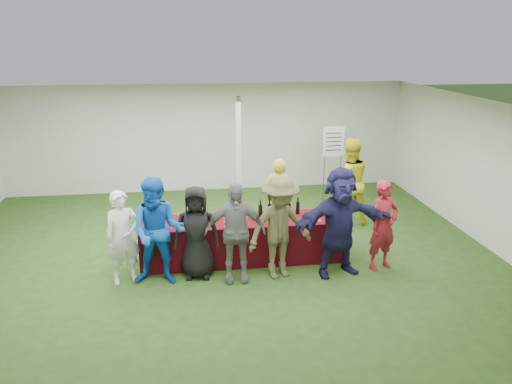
{
  "coord_description": "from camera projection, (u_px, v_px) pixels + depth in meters",
  "views": [
    {
      "loc": [
        -0.49,
        -8.41,
        3.83
      ],
      "look_at": [
        0.63,
        -0.33,
        1.25
      ],
      "focal_mm": 35.0,
      "sensor_mm": 36.0,
      "label": 1
    }
  ],
  "objects": [
    {
      "name": "ground",
      "position": [
        219.0,
        253.0,
        9.16
      ],
      "size": [
        60.0,
        60.0,
        0.0
      ],
      "primitive_type": "plane",
      "color": "#284719",
      "rests_on": "ground"
    },
    {
      "name": "tent",
      "position": [
        239.0,
        165.0,
        9.95
      ],
      "size": [
        10.0,
        10.0,
        10.0
      ],
      "color": "white",
      "rests_on": "ground"
    },
    {
      "name": "serving_table",
      "position": [
        245.0,
        240.0,
        8.79
      ],
      "size": [
        3.6,
        0.8,
        0.75
      ],
      "primitive_type": "cube",
      "color": "#55060F",
      "rests_on": "ground"
    },
    {
      "name": "wine_bottles",
      "position": [
        278.0,
        209.0,
        8.86
      ],
      "size": [
        0.76,
        0.16,
        0.32
      ],
      "color": "black",
      "rests_on": "serving_table"
    },
    {
      "name": "wine_glasses",
      "position": [
        220.0,
        220.0,
        8.35
      ],
      "size": [
        2.8,
        0.12,
        0.16
      ],
      "color": "silver",
      "rests_on": "serving_table"
    },
    {
      "name": "water_bottle",
      "position": [
        246.0,
        213.0,
        8.72
      ],
      "size": [
        0.07,
        0.07,
        0.23
      ],
      "color": "silver",
      "rests_on": "serving_table"
    },
    {
      "name": "bar_towel",
      "position": [
        333.0,
        214.0,
        8.93
      ],
      "size": [
        0.25,
        0.18,
        0.03
      ],
      "primitive_type": "cube",
      "color": "white",
      "rests_on": "serving_table"
    },
    {
      "name": "dump_bucket",
      "position": [
        337.0,
        215.0,
        8.65
      ],
      "size": [
        0.22,
        0.22,
        0.18
      ],
      "primitive_type": "cylinder",
      "color": "slate",
      "rests_on": "serving_table"
    },
    {
      "name": "wine_list_sign",
      "position": [
        333.0,
        147.0,
        11.66
      ],
      "size": [
        0.5,
        0.03,
        1.8
      ],
      "color": "slate",
      "rests_on": "ground"
    },
    {
      "name": "staff_pourer",
      "position": [
        279.0,
        197.0,
        9.82
      ],
      "size": [
        0.65,
        0.53,
        1.55
      ],
      "primitive_type": "imported",
      "rotation": [
        0.0,
        0.0,
        2.83
      ],
      "color": "gold",
      "rests_on": "ground"
    },
    {
      "name": "staff_back",
      "position": [
        349.0,
        182.0,
        10.33
      ],
      "size": [
        0.9,
        0.71,
        1.83
      ],
      "primitive_type": "imported",
      "rotation": [
        0.0,
        0.0,
        3.16
      ],
      "color": "yellow",
      "rests_on": "ground"
    },
    {
      "name": "customer_0",
      "position": [
        123.0,
        237.0,
        7.88
      ],
      "size": [
        0.65,
        0.54,
        1.53
      ],
      "primitive_type": "imported",
      "rotation": [
        0.0,
        0.0,
        0.35
      ],
      "color": "white",
      "rests_on": "ground"
    },
    {
      "name": "customer_1",
      "position": [
        158.0,
        232.0,
        7.81
      ],
      "size": [
        0.95,
        0.79,
        1.76
      ],
      "primitive_type": "imported",
      "rotation": [
        0.0,
        0.0,
        -0.16
      ],
      "color": "blue",
      "rests_on": "ground"
    },
    {
      "name": "customer_2",
      "position": [
        196.0,
        232.0,
        8.07
      ],
      "size": [
        0.8,
        0.56,
        1.55
      ],
      "primitive_type": "imported",
      "rotation": [
        0.0,
        0.0,
        -0.09
      ],
      "color": "black",
      "rests_on": "ground"
    },
    {
      "name": "customer_3",
      "position": [
        235.0,
        232.0,
        7.91
      ],
      "size": [
        0.99,
        0.44,
        1.66
      ],
      "primitive_type": "imported",
      "rotation": [
        0.0,
        0.0,
        -0.04
      ],
      "color": "slate",
      "rests_on": "ground"
    },
    {
      "name": "customer_4",
      "position": [
        280.0,
        228.0,
        8.03
      ],
      "size": [
        1.25,
        0.93,
        1.72
      ],
      "primitive_type": "imported",
      "rotation": [
        0.0,
        0.0,
        0.29
      ],
      "color": "#4E4D2B",
      "rests_on": "ground"
    },
    {
      "name": "customer_5",
      "position": [
        340.0,
        222.0,
        8.11
      ],
      "size": [
        1.77,
        0.85,
        1.83
      ],
      "primitive_type": "imported",
      "rotation": [
        0.0,
        0.0,
        0.19
      ],
      "color": "#1A1A42",
      "rests_on": "ground"
    },
    {
      "name": "customer_6",
      "position": [
        383.0,
        225.0,
        8.35
      ],
      "size": [
        0.66,
        0.55,
        1.55
      ],
      "primitive_type": "imported",
      "rotation": [
        0.0,
        0.0,
        0.38
      ],
      "color": "maroon",
      "rests_on": "ground"
    }
  ]
}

